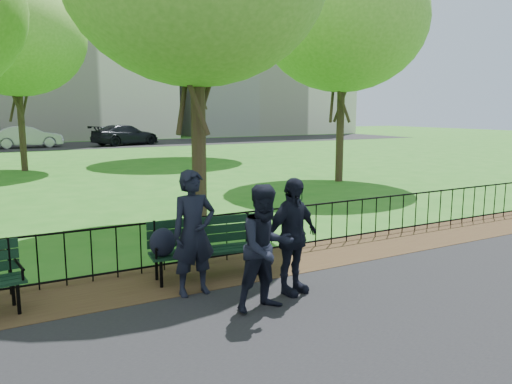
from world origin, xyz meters
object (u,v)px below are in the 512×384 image
park_bench_main (189,241)px  tree_mid_e (343,20)px  person_mid (266,248)px  person_left (194,233)px  sedan_silver (27,137)px  tree_far_c (15,37)px  tree_far_e (200,26)px  person_right (292,236)px  sedan_dark (125,135)px

park_bench_main → tree_mid_e: size_ratio=0.22×
park_bench_main → person_mid: bearing=-67.0°
person_left → sedan_silver: person_left is taller
tree_far_c → person_mid: (1.64, -19.30, -5.05)m
person_mid → tree_far_e: bearing=66.8°
sedan_silver → person_right: bearing=177.1°
tree_far_e → person_left: (-8.58, -20.15, -6.42)m
tree_far_e → sedan_dark: (-1.20, 12.67, -6.56)m
sedan_silver → sedan_dark: 7.10m
tree_far_e → person_left: bearing=-113.1°
tree_mid_e → sedan_dark: tree_mid_e is taller
park_bench_main → tree_mid_e: tree_mid_e is taller
tree_far_c → tree_far_e: (9.57, 1.87, 1.43)m
tree_far_c → sedan_silver: size_ratio=1.76×
person_left → tree_far_e: bearing=65.7°
person_left → person_mid: (0.65, -1.03, -0.06)m
person_mid → sedan_dark: (6.74, 33.85, -0.09)m
tree_mid_e → tree_far_e: (-0.93, 11.53, 1.30)m
tree_far_e → person_left: 22.82m
tree_mid_e → person_right: (-8.22, -9.30, -5.17)m
sedan_silver → person_left: bearing=174.9°
park_bench_main → person_left: person_left is taller
park_bench_main → tree_far_e: (8.43, 19.51, 6.72)m
park_bench_main → person_left: bearing=-97.5°
person_mid → sedan_dark: bearing=76.1°
person_left → person_mid: person_left is taller
park_bench_main → tree_far_c: 18.45m
person_right → park_bench_main: bearing=116.2°
person_left → person_right: 1.47m
person_left → person_mid: bearing=-59.0°
tree_mid_e → person_left: 13.82m
park_bench_main → tree_far_c: tree_far_c is taller
tree_mid_e → sedan_dark: bearing=95.0°
person_left → sedan_dark: (7.39, 32.82, -0.15)m
tree_mid_e → sedan_silver: size_ratio=1.80×
person_right → sedan_silver: (-0.98, 34.12, -0.08)m
sedan_silver → sedan_dark: (7.07, -0.63, -0.01)m
person_right → person_left: bearing=137.7°
tree_far_c → person_right: bearing=-83.1°
tree_far_e → person_mid: bearing=-110.5°
sedan_dark → tree_far_c: bearing=131.2°
person_right → tree_far_c: bearing=82.0°
park_bench_main → tree_mid_e: bearing=47.0°
tree_mid_e → person_mid: tree_mid_e is taller
tree_far_c → tree_far_e: size_ratio=0.81×
person_mid → person_right: (0.65, 0.35, 0.00)m
person_right → sedan_silver: 34.14m
tree_mid_e → sedan_dark: 24.86m
person_right → sedan_silver: size_ratio=0.36×
park_bench_main → person_left: (-0.16, -0.63, 0.30)m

